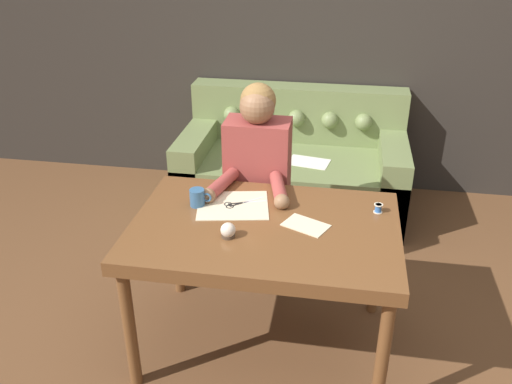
# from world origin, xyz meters

# --- Properties ---
(ground_plane) EXTENTS (16.00, 16.00, 0.00)m
(ground_plane) POSITION_xyz_m (0.00, 0.00, 0.00)
(ground_plane) COLOR brown
(wall_back) EXTENTS (8.00, 0.06, 2.60)m
(wall_back) POSITION_xyz_m (0.00, 2.07, 1.30)
(wall_back) COLOR #2D2823
(wall_back) RESTS_ON ground_plane
(dining_table) EXTENTS (1.28, 0.87, 0.75)m
(dining_table) POSITION_xyz_m (-0.14, 0.00, 0.67)
(dining_table) COLOR brown
(dining_table) RESTS_ON ground_plane
(couch) EXTENTS (1.68, 0.91, 0.88)m
(couch) POSITION_xyz_m (-0.17, 1.62, 0.31)
(couch) COLOR olive
(couch) RESTS_ON ground_plane
(person) EXTENTS (0.46, 0.58, 1.27)m
(person) POSITION_xyz_m (-0.28, 0.57, 0.63)
(person) COLOR #33281E
(person) RESTS_ON ground_plane
(pattern_paper_main) EXTENTS (0.41, 0.37, 0.00)m
(pattern_paper_main) POSITION_xyz_m (-0.33, 0.16, 0.75)
(pattern_paper_main) COLOR beige
(pattern_paper_main) RESTS_ON dining_table
(pattern_paper_offcut) EXTENTS (0.24, 0.21, 0.00)m
(pattern_paper_offcut) POSITION_xyz_m (0.05, 0.02, 0.75)
(pattern_paper_offcut) COLOR beige
(pattern_paper_offcut) RESTS_ON dining_table
(scissors) EXTENTS (0.21, 0.16, 0.01)m
(scissors) POSITION_xyz_m (-0.31, 0.17, 0.75)
(scissors) COLOR silver
(scissors) RESTS_ON dining_table
(mug) EXTENTS (0.11, 0.08, 0.09)m
(mug) POSITION_xyz_m (-0.51, 0.13, 0.79)
(mug) COLOR #335B84
(mug) RESTS_ON dining_table
(thread_spool) EXTENTS (0.04, 0.04, 0.05)m
(thread_spool) POSITION_xyz_m (0.39, 0.21, 0.77)
(thread_spool) COLOR #3366B2
(thread_spool) RESTS_ON dining_table
(pin_cushion) EXTENTS (0.07, 0.07, 0.07)m
(pin_cushion) POSITION_xyz_m (-0.29, -0.14, 0.78)
(pin_cushion) COLOR #4C3828
(pin_cushion) RESTS_ON dining_table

